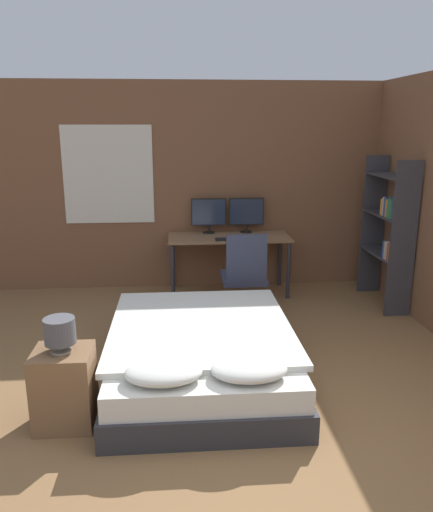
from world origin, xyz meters
TOP-DOWN VIEW (x-y plane):
  - ground_plane at (0.00, 0.00)m, footprint 20.00×20.00m
  - wall_back at (-0.02, 4.05)m, footprint 12.00×0.08m
  - bed at (-0.44, 1.39)m, footprint 1.56×2.06m
  - nightstand at (-1.47, 0.79)m, footprint 0.42×0.39m
  - bedside_lamp at (-1.47, 0.79)m, footprint 0.22×0.22m
  - desk at (0.03, 3.66)m, footprint 1.56×0.64m
  - monitor_left at (-0.22, 3.88)m, footprint 0.46×0.16m
  - monitor_right at (0.28, 3.88)m, footprint 0.46×0.16m
  - keyboard at (0.03, 3.45)m, footprint 0.39×0.13m
  - computer_mouse at (0.32, 3.45)m, footprint 0.07×0.05m
  - office_chair at (0.13, 2.86)m, footprint 0.52×0.52m
  - bookshelf at (1.89, 3.03)m, footprint 0.30×0.91m

SIDE VIEW (x-z plane):
  - ground_plane at x=0.00m, z-range 0.00..0.00m
  - bed at x=-0.44m, z-range -0.04..0.50m
  - nightstand at x=-1.47m, z-range 0.00..0.58m
  - office_chair at x=0.13m, z-range -0.09..0.90m
  - desk at x=0.03m, z-range 0.29..1.06m
  - bedside_lamp at x=-1.47m, z-range 0.61..0.86m
  - keyboard at x=0.03m, z-range 0.76..0.78m
  - computer_mouse at x=0.32m, z-range 0.76..0.80m
  - bookshelf at x=1.89m, z-range 0.11..1.90m
  - monitor_left at x=-0.22m, z-range 0.79..1.25m
  - monitor_right at x=0.28m, z-range 0.79..1.25m
  - wall_back at x=-0.02m, z-range 0.00..2.70m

